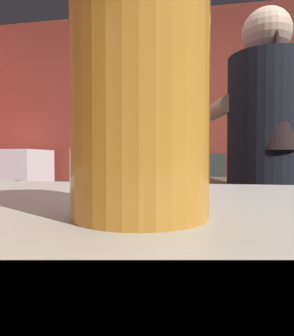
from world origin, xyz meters
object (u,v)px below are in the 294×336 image
bottle_soy (173,145)px  bartender (266,169)px  mixing_bowl (136,175)px  bottle_vinegar (190,144)px  pint_glass_far (140,88)px  mini_fridge (13,203)px  bottle_hot_sauce (152,145)px  bottle_olive_oil (197,145)px

bottle_soy → bartender: bearing=-70.9°
mixing_bowl → bottle_vinegar: 1.34m
bartender → pint_glass_far: 1.32m
bottle_soy → mini_fridge: bearing=-173.7°
bartender → mini_fridge: bearing=44.1°
bottle_hot_sauce → bottle_soy: 0.23m
mixing_bowl → bottle_soy: size_ratio=0.88×
bottle_soy → bottle_olive_oil: bottle_soy is taller
bartender → bottle_vinegar: (-0.41, 1.68, 0.20)m
bottle_soy → bottle_vinegar: bearing=-2.0°
mini_fridge → bottle_soy: bottle_soy is taller
bartender → bottle_olive_oil: size_ratio=8.14×
bottle_vinegar → bartender: bearing=-76.2°
pint_glass_far → bottle_soy: 2.98m
bartender → pint_glass_far: size_ratio=11.59×
mixing_bowl → pint_glass_far: 1.72m
mixing_bowl → bottle_soy: bearing=85.2°
mini_fridge → bottle_hot_sauce: 1.64m
bottle_hot_sauce → bottle_soy: size_ratio=1.07×
pint_glass_far → bottle_hot_sauce: size_ratio=0.62×
pint_glass_far → bottle_vinegar: (-0.10, 2.96, 0.12)m
bartender → bottle_vinegar: bartender is taller
bartender → bottle_olive_oil: bartender is taller
bartender → pint_glass_far: bearing=152.9°
bottle_olive_oil → bottle_vinegar: bottle_vinegar is taller
bottle_soy → bottle_olive_oil: bearing=-10.9°
mini_fridge → bartender: 2.79m
pint_glass_far → bottle_olive_oil: bearing=90.5°
mixing_bowl → bottle_hot_sauce: bottle_hot_sauce is taller
bartender → bottle_vinegar: size_ratio=6.50×
mini_fridge → bottle_hot_sauce: size_ratio=4.76×
mini_fridge → mixing_bowl: (1.63, -1.10, 0.38)m
bartender → bottle_hot_sauce: bearing=13.5°
mixing_bowl → bottle_vinegar: (0.28, 1.29, 0.26)m
pint_glass_far → mini_fridge: bearing=125.8°
mini_fridge → bartender: size_ratio=0.66×
mini_fridge → bottle_olive_oil: bearing=4.2°
mixing_bowl → bottle_hot_sauce: (-0.11, 1.21, 0.25)m
bottle_hot_sauce → mini_fridge: bearing=-175.9°
bottle_soy → bottle_vinegar: bottle_vinegar is taller
pint_glass_far → bottle_vinegar: bottle_vinegar is taller
bartender → mixing_bowl: size_ratio=8.71×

